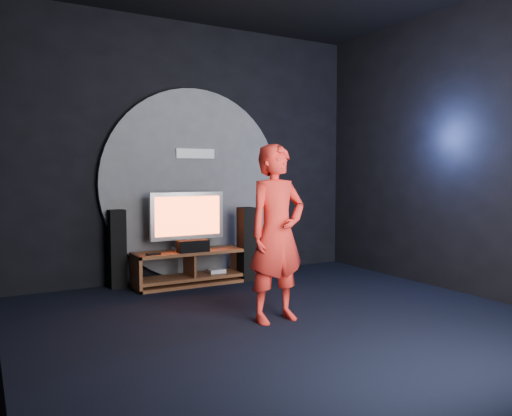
{
  "coord_description": "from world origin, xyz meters",
  "views": [
    {
      "loc": [
        -2.6,
        -3.98,
        1.45
      ],
      "look_at": [
        0.2,
        1.05,
        1.05
      ],
      "focal_mm": 35.0,
      "sensor_mm": 36.0,
      "label": 1
    }
  ],
  "objects": [
    {
      "name": "subwoofer",
      "position": [
        1.27,
        2.25,
        0.18
      ],
      "size": [
        0.32,
        0.32,
        0.35
      ],
      "primitive_type": "cube",
      "color": "black",
      "rests_on": "ground"
    },
    {
      "name": "player",
      "position": [
        -0.07,
        0.14,
        0.87
      ],
      "size": [
        0.66,
        0.46,
        1.73
      ],
      "primitive_type": "imported",
      "rotation": [
        0.0,
        0.0,
        0.07
      ],
      "color": "red",
      "rests_on": "ground"
    },
    {
      "name": "wall_disc_panel",
      "position": [
        0.0,
        2.44,
        1.3
      ],
      "size": [
        2.6,
        0.11,
        2.6
      ],
      "color": "#515156",
      "rests_on": "ground"
    },
    {
      "name": "right_wall",
      "position": [
        2.5,
        0.0,
        1.75
      ],
      "size": [
        0.04,
        5.0,
        3.5
      ],
      "primitive_type": "cube",
      "color": "black",
      "rests_on": "ground"
    },
    {
      "name": "remote",
      "position": [
        -0.75,
        1.93,
        0.46
      ],
      "size": [
        0.18,
        0.05,
        0.02
      ],
      "primitive_type": "cube",
      "color": "black",
      "rests_on": "media_console"
    },
    {
      "name": "tv",
      "position": [
        -0.23,
        2.12,
        0.86
      ],
      "size": [
        1.0,
        0.22,
        0.76
      ],
      "color": "#A2A2A9",
      "rests_on": "media_console"
    },
    {
      "name": "tower_speaker_left",
      "position": [
        -1.1,
        2.35,
        0.5
      ],
      "size": [
        0.2,
        0.22,
        0.99
      ],
      "primitive_type": "cube",
      "color": "black",
      "rests_on": "ground"
    },
    {
      "name": "center_speaker",
      "position": [
        -0.23,
        1.92,
        0.53
      ],
      "size": [
        0.4,
        0.15,
        0.15
      ],
      "primitive_type": "cube",
      "color": "black",
      "rests_on": "media_console"
    },
    {
      "name": "tower_speaker_right",
      "position": [
        0.55,
        1.93,
        0.5
      ],
      "size": [
        0.2,
        0.22,
        0.99
      ],
      "primitive_type": "cube",
      "color": "black",
      "rests_on": "ground"
    },
    {
      "name": "media_console",
      "position": [
        -0.23,
        2.05,
        0.19
      ],
      "size": [
        1.46,
        0.45,
        0.45
      ],
      "color": "brown",
      "rests_on": "ground"
    },
    {
      "name": "back_wall",
      "position": [
        0.0,
        2.5,
        1.75
      ],
      "size": [
        5.0,
        0.04,
        3.5
      ],
      "primitive_type": "cube",
      "color": "black",
      "rests_on": "ground"
    },
    {
      "name": "floor",
      "position": [
        0.0,
        0.0,
        0.0
      ],
      "size": [
        5.0,
        5.0,
        0.0
      ],
      "primitive_type": "plane",
      "color": "black",
      "rests_on": "ground"
    }
  ]
}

